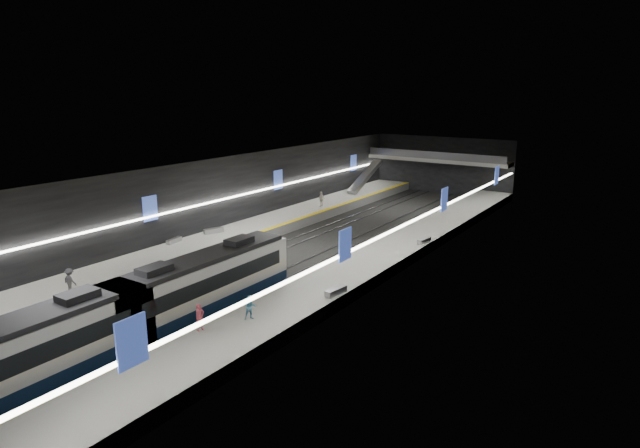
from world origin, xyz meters
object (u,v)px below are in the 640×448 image
Objects in this scene: train at (122,314)px; bench_left_far at (214,231)px; passenger_right_b at (250,308)px; bench_right_near at (336,291)px; escalator at (365,177)px; passenger_left_a at (321,199)px; bench_left_near at (174,241)px; passenger_left_b at (70,280)px; passenger_right_a at (200,317)px; bench_right_far at (424,240)px.

bench_left_far is (-11.29, 18.62, -0.96)m from train.
passenger_right_b reaches higher than bench_left_far.
bench_right_near is (18.29, -6.80, -0.01)m from bench_left_far.
train is 3.44× the size of escalator.
passenger_right_b is (14.86, -40.80, -1.13)m from escalator.
bench_left_near is at bearing 1.49° from passenger_left_a.
passenger_left_b is at bearing 142.96° from passenger_right_b.
passenger_left_a reaches higher than bench_right_near.
bench_right_near is 6.73m from passenger_right_b.
passenger_right_b is at bearing -22.77° from passenger_right_a.
passenger_left_b reaches higher than bench_right_near.
bench_left_near is 4.44m from bench_left_far.
bench_right_far is (18.91, 12.71, 0.00)m from bench_left_near.
bench_right_far is (0.00, 15.11, -0.02)m from bench_right_near.
passenger_right_a is 1.06× the size of passenger_right_b.
passenger_left_a is at bearing 64.30° from passenger_right_b.
bench_left_far is 19.51m from bench_right_near.
passenger_right_a reaches higher than bench_right_far.
passenger_left_a is at bearing -86.10° from escalator.
passenger_right_a is at bearing -72.85° from escalator.
bench_left_near is at bearing -93.40° from escalator.
train is at bearing 160.93° from passenger_left_b.
bench_right_far is 21.58m from passenger_right_b.
bench_left_far is at bearing 46.94° from passenger_right_a.
passenger_right_b is (16.76, -8.75, 0.57)m from bench_left_near.
bench_right_near is 18.29m from passenger_left_b.
train is at bearing -113.27° from bench_right_near.
train reaches higher than passenger_left_b.
bench_left_far is 20.09m from bench_right_far.
bench_left_near is 19.06m from bench_right_near.
bench_right_near is at bearing 44.95° from passenger_left_a.
passenger_right_a is (-3.55, -24.23, 0.61)m from bench_right_far.
bench_left_near is at bearing 57.27° from passenger_right_a.
bench_left_far is 20.83m from passenger_right_b.
escalator reaches higher than passenger_right_a.
escalator is 4.74× the size of passenger_left_b.
bench_right_far is at bearing 97.35° from bench_right_near.
bench_left_near is 0.91× the size of bench_right_near.
passenger_right_a is 0.97× the size of passenger_left_b.
escalator is 4.76× the size of bench_left_near.
bench_right_far is (18.29, 8.31, -0.03)m from bench_left_far.
passenger_right_b is 0.86× the size of passenger_left_a.
passenger_right_a is 0.91× the size of passenger_left_a.
escalator is 45.61m from passenger_right_a.
bench_right_near is (7.00, 11.83, -0.97)m from train.
escalator is 32.15m from bench_left_near.
bench_right_far is at bearing 32.63° from passenger_right_b.
bench_left_near is 0.99× the size of bench_right_far.
passenger_left_a reaches higher than bench_left_near.
passenger_right_a reaches higher than bench_right_near.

